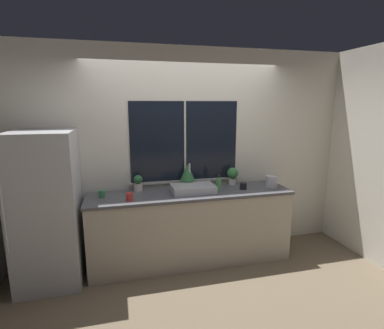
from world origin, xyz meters
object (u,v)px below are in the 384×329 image
Objects in this scene: mug_red at (129,197)px; potted_plant_center at (188,173)px; mug_black at (243,186)px; refrigerator at (47,209)px; potted_plant_right at (233,175)px; potted_plant_left at (138,183)px; mug_green at (102,194)px; kettle at (272,181)px; sink at (193,189)px; soap_bottle at (219,183)px.

potted_plant_center is at bearing 25.29° from mug_red.
mug_black is at bearing 4.44° from mug_red.
potted_plant_right is (2.27, 0.25, 0.20)m from refrigerator.
potted_plant_center reaches higher than mug_red.
potted_plant_left is at bearing -180.00° from potted_plant_right.
refrigerator reaches higher than mug_red.
potted_plant_right is at bearing 14.55° from mug_red.
mug_green is 2.14m from kettle.
sink is 5.94× the size of mug_black.
potted_plant_left is at bearing 180.00° from potted_plant_center.
potted_plant_center is 0.85m from mug_red.
potted_plant_center is at bearing 166.88° from kettle.
mug_green is at bearing -171.27° from potted_plant_center.
mug_green is at bearing 177.25° from mug_black.
soap_bottle reaches higher than mug_red.
mug_green is 0.97× the size of mug_red.
potted_plant_left is at bearing 168.97° from soap_bottle.
mug_red is (0.89, -0.11, 0.10)m from refrigerator.
sink is (1.67, 0.03, 0.11)m from refrigerator.
mug_black is (1.43, 0.11, -0.00)m from mug_red.
refrigerator is 0.90m from mug_red.
refrigerator is 1.67m from sink.
refrigerator is 8.44× the size of potted_plant_left.
mug_red is (-0.76, -0.36, -0.15)m from potted_plant_center.
refrigerator is 2.01m from soap_bottle.
potted_plant_left is at bearing 14.08° from refrigerator.
mug_red is 1.84m from kettle.
sink is 0.66m from mug_black.
potted_plant_center is 0.73m from mug_black.
refrigerator is 10.15× the size of kettle.
refrigerator is at bearing -171.19° from mug_green.
kettle is (1.05, -0.03, 0.04)m from sink.
refrigerator reaches higher than mug_black.
potted_plant_center reaches higher than mug_black.
mug_red is (0.31, -0.20, 0.00)m from mug_green.
kettle reaches higher than mug_green.
potted_plant_right is at bearing 19.99° from sink.
kettle is (2.72, 0.00, 0.14)m from refrigerator.
refrigerator is 20.20× the size of mug_green.
potted_plant_right reaches higher than mug_red.
refrigerator is at bearing -173.62° from potted_plant_right.
sink is 0.34m from soap_bottle.
potted_plant_center is 3.52× the size of mug_black.
potted_plant_center is 0.42m from soap_bottle.
potted_plant_center reaches higher than potted_plant_right.
potted_plant_left is at bearing 20.75° from mug_green.
refrigerator is at bearing -179.91° from kettle.
potted_plant_left is (-0.65, 0.22, 0.06)m from sink.
potted_plant_center is 1.11m from kettle.
mug_green is 0.50× the size of kettle.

